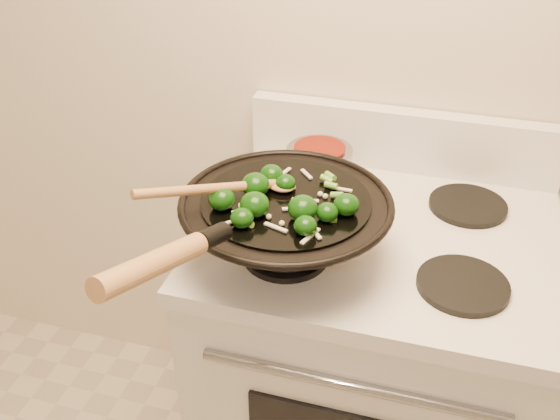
# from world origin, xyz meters

# --- Properties ---
(stove) EXTENTS (0.78, 0.67, 1.08)m
(stove) POSITION_xyz_m (-0.04, 1.17, 0.47)
(stove) COLOR white
(stove) RESTS_ON ground
(wok) EXTENTS (0.43, 0.70, 0.27)m
(wok) POSITION_xyz_m (-0.22, 1.01, 1.01)
(wok) COLOR black
(wok) RESTS_ON stove
(stirfry) EXTENTS (0.28, 0.26, 0.05)m
(stirfry) POSITION_xyz_m (-0.22, 0.98, 1.08)
(stirfry) COLOR #0D3808
(stirfry) RESTS_ON wok
(wooden_spoon) EXTENTS (0.26, 0.28, 0.09)m
(wooden_spoon) POSITION_xyz_m (-0.30, 1.00, 1.09)
(wooden_spoon) COLOR #B07945
(wooden_spoon) RESTS_ON wok
(saucepan) EXTENTS (0.16, 0.26, 0.09)m
(saucepan) POSITION_xyz_m (-0.22, 1.32, 0.98)
(saucepan) COLOR gray
(saucepan) RESTS_ON stove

